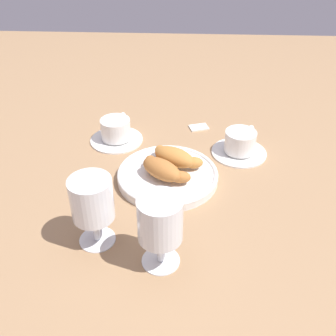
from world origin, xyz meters
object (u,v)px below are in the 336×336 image
(pastry_plate, at_px, (168,174))
(croissant_small, at_px, (175,157))
(juice_glass_left, at_px, (92,201))
(sugar_packet, at_px, (199,127))
(coffee_cup_near, at_px, (240,144))
(juice_glass_right, at_px, (159,223))
(croissant_large, at_px, (163,169))
(coffee_cup_far, at_px, (116,132))

(pastry_plate, relative_size, croissant_small, 1.86)
(juice_glass_left, bearing_deg, croissant_small, 58.63)
(croissant_small, bearing_deg, pastry_plate, -117.55)
(juice_glass_left, height_order, sugar_packet, juice_glass_left)
(coffee_cup_near, height_order, juice_glass_right, juice_glass_right)
(croissant_small, relative_size, coffee_cup_near, 0.90)
(coffee_cup_near, bearing_deg, croissant_small, -150.72)
(croissant_small, xyz_separation_m, juice_glass_left, (-0.14, -0.22, 0.05))
(croissant_small, bearing_deg, juice_glass_left, -121.37)
(croissant_large, distance_m, juice_glass_right, 0.23)
(croissant_small, distance_m, juice_glass_left, 0.27)
(coffee_cup_far, bearing_deg, juice_glass_left, -86.80)
(juice_glass_left, bearing_deg, sugar_packet, 65.70)
(croissant_large, bearing_deg, juice_glass_right, -87.90)
(croissant_large, xyz_separation_m, juice_glass_left, (-0.11, -0.18, 0.05))
(pastry_plate, height_order, coffee_cup_near, coffee_cup_near)
(croissant_small, height_order, coffee_cup_near, croissant_small)
(coffee_cup_near, xyz_separation_m, juice_glass_left, (-0.29, -0.31, 0.07))
(juice_glass_right, bearing_deg, coffee_cup_near, 64.04)
(pastry_plate, xyz_separation_m, coffee_cup_near, (0.17, 0.12, 0.01))
(sugar_packet, bearing_deg, croissant_small, -123.61)
(croissant_large, relative_size, sugar_packet, 2.38)
(pastry_plate, xyz_separation_m, juice_glass_right, (-0.00, -0.24, 0.08))
(croissant_large, xyz_separation_m, croissant_small, (0.02, 0.05, 0.00))
(pastry_plate, relative_size, juice_glass_left, 1.62)
(coffee_cup_far, relative_size, juice_glass_right, 0.97)
(juice_glass_left, bearing_deg, coffee_cup_near, 46.73)
(pastry_plate, xyz_separation_m, coffee_cup_far, (-0.14, 0.16, 0.01))
(croissant_small, relative_size, juice_glass_left, 0.87)
(juice_glass_left, distance_m, sugar_packet, 0.48)
(juice_glass_right, bearing_deg, pastry_plate, 89.38)
(pastry_plate, height_order, sugar_packet, pastry_plate)
(croissant_large, bearing_deg, croissant_small, 63.09)
(pastry_plate, distance_m, croissant_large, 0.04)
(croissant_large, xyz_separation_m, coffee_cup_far, (-0.13, 0.18, -0.02))
(pastry_plate, relative_size, sugar_packet, 4.54)
(coffee_cup_far, height_order, juice_glass_left, juice_glass_left)
(coffee_cup_near, distance_m, coffee_cup_far, 0.32)
(croissant_large, bearing_deg, coffee_cup_far, 125.83)
(juice_glass_left, relative_size, sugar_packet, 2.80)
(pastry_plate, distance_m, coffee_cup_far, 0.22)
(croissant_large, height_order, juice_glass_right, juice_glass_right)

